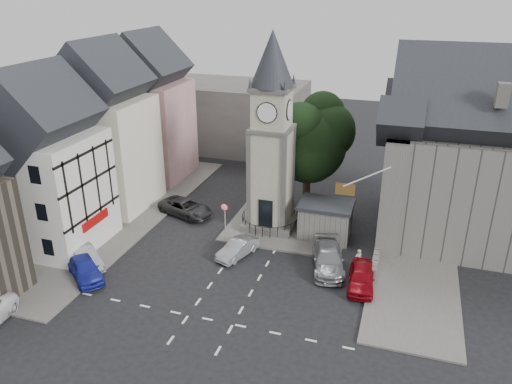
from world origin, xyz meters
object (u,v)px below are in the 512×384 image
(stone_shelter, at_px, (326,220))
(clock_tower, at_px, (272,135))
(car_west_blue, at_px, (85,268))
(pedestrian, at_px, (358,259))
(car_east_red, at_px, (361,277))

(stone_shelter, bearing_deg, clock_tower, 174.16)
(stone_shelter, height_order, car_west_blue, stone_shelter)
(clock_tower, xyz_separation_m, stone_shelter, (4.80, -0.49, -6.57))
(car_west_blue, bearing_deg, pedestrian, -28.52)
(clock_tower, bearing_deg, pedestrian, -30.18)
(pedestrian, bearing_deg, car_east_red, 62.84)
(clock_tower, xyz_separation_m, pedestrian, (8.00, -4.65, -7.31))
(car_east_red, bearing_deg, car_west_blue, -169.82)
(car_west_blue, bearing_deg, car_east_red, -35.24)
(car_west_blue, bearing_deg, stone_shelter, -13.01)
(car_west_blue, height_order, pedestrian, pedestrian)
(clock_tower, xyz_separation_m, car_west_blue, (-10.29, -11.74, -7.36))
(car_east_red, xyz_separation_m, pedestrian, (-0.50, 2.24, 0.06))
(car_east_red, height_order, pedestrian, pedestrian)
(stone_shelter, distance_m, car_east_red, 7.44)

